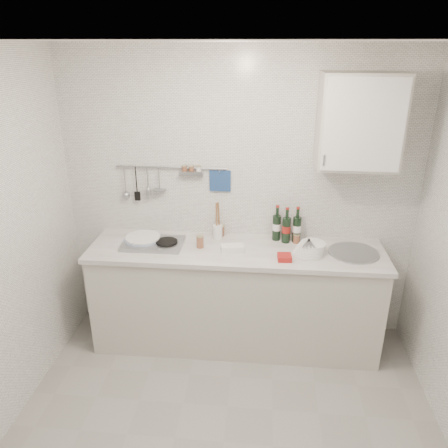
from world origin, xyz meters
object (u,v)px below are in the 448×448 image
(wall_cabinet, at_px, (359,122))
(utensil_crock, at_px, (218,230))
(plate_stack_sink, at_px, (310,249))
(wine_bottles, at_px, (287,224))
(plate_stack_hob, at_px, (142,240))

(wall_cabinet, distance_m, utensil_crock, 1.44)
(wall_cabinet, bearing_deg, plate_stack_sink, -152.12)
(wall_cabinet, distance_m, wine_bottles, 1.00)
(wine_bottles, relative_size, utensil_crock, 0.92)
(plate_stack_sink, height_order, wine_bottles, wine_bottles)
(plate_stack_hob, xyz_separation_m, utensil_crock, (0.63, 0.15, 0.05))
(utensil_crock, bearing_deg, plate_stack_sink, -16.47)
(wall_cabinet, xyz_separation_m, utensil_crock, (-1.07, 0.07, -0.95))
(wall_cabinet, relative_size, plate_stack_sink, 2.67)
(wall_cabinet, xyz_separation_m, plate_stack_hob, (-1.71, -0.09, -1.00))
(plate_stack_hob, relative_size, plate_stack_sink, 1.23)
(plate_stack_sink, distance_m, utensil_crock, 0.81)
(wall_cabinet, distance_m, plate_stack_hob, 1.98)
(wine_bottles, distance_m, utensil_crock, 0.59)
(wall_cabinet, height_order, plate_stack_sink, wall_cabinet)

